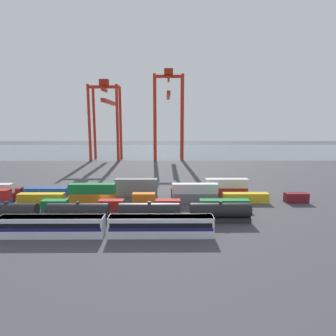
# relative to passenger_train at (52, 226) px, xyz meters

# --- Properties ---
(ground_plane) EXTENTS (420.00, 420.00, 0.00)m
(ground_plane) POSITION_rel_passenger_train_xyz_m (5.27, 60.49, -2.14)
(ground_plane) COLOR #424247
(harbour_water) EXTENTS (400.00, 110.00, 0.01)m
(harbour_water) POSITION_rel_passenger_train_xyz_m (5.27, 161.17, -2.14)
(harbour_water) COLOR slate
(harbour_water) RESTS_ON ground_plane
(passenger_train) EXTENTS (60.80, 3.14, 3.90)m
(passenger_train) POSITION_rel_passenger_train_xyz_m (0.00, 0.00, 0.00)
(passenger_train) COLOR silver
(passenger_train) RESTS_ON ground_plane
(freight_tank_row) EXTENTS (58.80, 3.08, 4.54)m
(freight_tank_row) POSITION_rel_passenger_train_xyz_m (10.26, 7.83, 0.03)
(freight_tank_row) COLOR #232326
(freight_tank_row) RESTS_ON ground_plane
(shipping_container_4) EXTENTS (6.04, 2.44, 2.60)m
(shipping_container_4) POSITION_rel_passenger_train_xyz_m (-5.65, 16.30, -0.84)
(shipping_container_4) COLOR #197538
(shipping_container_4) RESTS_ON ground_plane
(shipping_container_5) EXTENTS (6.04, 2.44, 2.60)m
(shipping_container_5) POSITION_rel_passenger_train_xyz_m (8.16, 16.30, -0.84)
(shipping_container_5) COLOR #AD211C
(shipping_container_5) RESTS_ON ground_plane
(shipping_container_6) EXTENTS (6.04, 2.44, 2.60)m
(shipping_container_6) POSITION_rel_passenger_train_xyz_m (21.97, 16.30, -0.84)
(shipping_container_6) COLOR #AD211C
(shipping_container_6) RESTS_ON ground_plane
(shipping_container_7) EXTENTS (12.10, 2.44, 2.60)m
(shipping_container_7) POSITION_rel_passenger_train_xyz_m (35.77, 16.30, -0.84)
(shipping_container_7) COLOR #197538
(shipping_container_7) RESTS_ON ground_plane
(shipping_container_10) EXTENTS (12.10, 2.44, 2.60)m
(shipping_container_10) POSITION_rel_passenger_train_xyz_m (-11.67, 22.82, -0.84)
(shipping_container_10) COLOR gold
(shipping_container_10) RESTS_ON ground_plane
(shipping_container_11) EXTENTS (12.10, 2.44, 2.60)m
(shipping_container_11) POSITION_rel_passenger_train_xyz_m (1.95, 22.82, -0.84)
(shipping_container_11) COLOR orange
(shipping_container_11) RESTS_ON ground_plane
(shipping_container_12) EXTENTS (12.10, 2.44, 2.60)m
(shipping_container_12) POSITION_rel_passenger_train_xyz_m (1.95, 22.82, 1.76)
(shipping_container_12) COLOR #197538
(shipping_container_12) RESTS_ON shipping_container_11
(shipping_container_13) EXTENTS (6.04, 2.44, 2.60)m
(shipping_container_13) POSITION_rel_passenger_train_xyz_m (15.57, 22.82, -0.84)
(shipping_container_13) COLOR orange
(shipping_container_13) RESTS_ON ground_plane
(shipping_container_14) EXTENTS (12.10, 2.44, 2.60)m
(shipping_container_14) POSITION_rel_passenger_train_xyz_m (29.19, 22.82, -0.84)
(shipping_container_14) COLOR slate
(shipping_container_14) RESTS_ON ground_plane
(shipping_container_15) EXTENTS (12.10, 2.44, 2.60)m
(shipping_container_15) POSITION_rel_passenger_train_xyz_m (29.19, 22.82, 1.76)
(shipping_container_15) COLOR silver
(shipping_container_15) RESTS_ON shipping_container_14
(shipping_container_16) EXTENTS (12.10, 2.44, 2.60)m
(shipping_container_16) POSITION_rel_passenger_train_xyz_m (42.81, 22.82, -0.84)
(shipping_container_16) COLOR gold
(shipping_container_16) RESTS_ON ground_plane
(shipping_container_17) EXTENTS (6.04, 2.44, 2.60)m
(shipping_container_17) POSITION_rel_passenger_train_xyz_m (56.43, 22.82, -0.84)
(shipping_container_17) COLOR maroon
(shipping_container_17) RESTS_ON ground_plane
(shipping_container_18) EXTENTS (12.10, 2.44, 2.60)m
(shipping_container_18) POSITION_rel_passenger_train_xyz_m (-26.08, 29.34, -0.84)
(shipping_container_18) COLOR maroon
(shipping_container_18) RESTS_ON ground_plane
(shipping_container_19) EXTENTS (12.10, 2.44, 2.60)m
(shipping_container_19) POSITION_rel_passenger_train_xyz_m (-13.07, 29.34, -0.84)
(shipping_container_19) COLOR #1C4299
(shipping_container_19) RESTS_ON ground_plane
(shipping_container_20) EXTENTS (6.04, 2.44, 2.60)m
(shipping_container_20) POSITION_rel_passenger_train_xyz_m (-0.05, 29.34, -0.84)
(shipping_container_20) COLOR orange
(shipping_container_20) RESTS_ON ground_plane
(shipping_container_21) EXTENTS (12.10, 2.44, 2.60)m
(shipping_container_21) POSITION_rel_passenger_train_xyz_m (12.96, 29.34, -0.84)
(shipping_container_21) COLOR slate
(shipping_container_21) RESTS_ON ground_plane
(shipping_container_22) EXTENTS (12.10, 2.44, 2.60)m
(shipping_container_22) POSITION_rel_passenger_train_xyz_m (12.96, 29.34, 1.76)
(shipping_container_22) COLOR slate
(shipping_container_22) RESTS_ON shipping_container_21
(shipping_container_23) EXTENTS (6.04, 2.44, 2.60)m
(shipping_container_23) POSITION_rel_passenger_train_xyz_m (25.98, 29.34, -0.84)
(shipping_container_23) COLOR maroon
(shipping_container_23) RESTS_ON ground_plane
(shipping_container_24) EXTENTS (12.10, 2.44, 2.60)m
(shipping_container_24) POSITION_rel_passenger_train_xyz_m (38.99, 29.34, -0.84)
(shipping_container_24) COLOR #AD211C
(shipping_container_24) RESTS_ON ground_plane
(shipping_container_25) EXTENTS (12.10, 2.44, 2.60)m
(shipping_container_25) POSITION_rel_passenger_train_xyz_m (38.99, 29.34, 1.76)
(shipping_container_25) COLOR silver
(shipping_container_25) RESTS_ON shipping_container_24
(gantry_crane_west) EXTENTS (16.74, 39.24, 44.16)m
(gantry_crane_west) POSITION_rel_passenger_train_xyz_m (-12.24, 114.31, 25.11)
(gantry_crane_west) COLOR red
(gantry_crane_west) RESTS_ON ground_plane
(gantry_crane_central) EXTENTS (16.71, 38.48, 49.75)m
(gantry_crane_central) POSITION_rel_passenger_train_xyz_m (22.97, 114.04, 28.03)
(gantry_crane_central) COLOR red
(gantry_crane_central) RESTS_ON ground_plane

